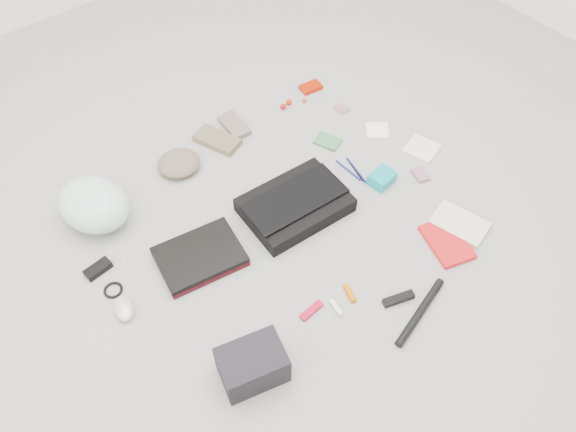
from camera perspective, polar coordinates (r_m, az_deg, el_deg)
ground_plane at (r=2.28m, az=-0.00°, el=-0.78°), size 4.00×4.00×0.00m
messenger_bag at (r=2.29m, az=0.72°, el=1.13°), size 0.43×0.32×0.07m
bag_flap at (r=2.26m, az=0.73°, el=1.77°), size 0.43×0.22×0.01m
laptop_sleeve at (r=2.19m, az=-8.92°, el=-4.22°), size 0.35×0.29×0.02m
laptop at (r=2.17m, az=-8.99°, el=-3.90°), size 0.35×0.28×0.02m
bike_helmet at (r=2.35m, az=-19.12°, el=1.09°), size 0.33×0.37×0.18m
beanie at (r=2.50m, az=-11.02°, el=5.29°), size 0.23×0.22×0.07m
mitten_left at (r=2.60m, az=-7.21°, el=7.67°), size 0.17×0.23×0.03m
mitten_right at (r=2.66m, az=-5.49°, el=9.14°), size 0.10×0.18×0.03m
power_brick at (r=2.25m, az=-18.74°, el=-5.11°), size 0.11×0.06×0.03m
cable_coil at (r=2.19m, az=-17.34°, el=-7.19°), size 0.07×0.07×0.01m
mouse at (r=2.12m, az=-16.34°, el=-9.01°), size 0.09×0.12×0.04m
camera_bag at (r=1.90m, az=-3.64°, el=-14.86°), size 0.25×0.20×0.14m
multitool at (r=2.05m, az=2.37°, el=-9.58°), size 0.10×0.03×0.02m
toiletry_tube_white at (r=2.06m, az=4.93°, el=-9.26°), size 0.03×0.07×0.02m
toiletry_tube_orange at (r=2.10m, az=6.28°, el=-7.79°), size 0.04×0.08×0.02m
u_lock at (r=2.11m, az=11.16°, el=-8.25°), size 0.12×0.07×0.02m
bike_pump at (r=2.09m, az=13.28°, el=-9.46°), size 0.32×0.11×0.03m
book_red at (r=2.29m, az=15.83°, el=-2.58°), size 0.20×0.24×0.02m
book_white at (r=2.36m, az=17.03°, el=-0.78°), size 0.19×0.24×0.02m
notepad at (r=2.59m, az=4.06°, el=7.56°), size 0.12×0.13×0.01m
pen_blue at (r=2.47m, az=6.13°, el=4.65°), size 0.01×0.15×0.01m
pen_black at (r=2.48m, az=6.84°, el=4.68°), size 0.04×0.14×0.01m
pen_navy at (r=2.48m, az=6.95°, el=4.65°), size 0.04×0.16×0.01m
accordion_wallet at (r=2.43m, az=9.53°, el=3.81°), size 0.11×0.10×0.05m
card_deck at (r=2.50m, az=13.30°, el=4.09°), size 0.08×0.09×0.01m
napkin_top at (r=2.67m, az=9.07°, el=8.60°), size 0.14×0.14×0.01m
napkin_bottom at (r=2.62m, az=13.42°, el=6.72°), size 0.17×0.17×0.01m
lollipop_a at (r=2.75m, az=-0.49°, el=11.06°), size 0.03×0.03×0.03m
lollipop_b at (r=2.77m, az=0.09°, el=11.51°), size 0.03×0.03×0.03m
lollipop_c at (r=2.79m, az=1.66°, el=11.65°), size 0.03×0.03×0.02m
altoids_tin at (r=2.86m, az=2.32°, el=12.95°), size 0.11×0.08×0.02m
stamp_sheet at (r=2.76m, az=5.49°, el=10.79°), size 0.06×0.07×0.00m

